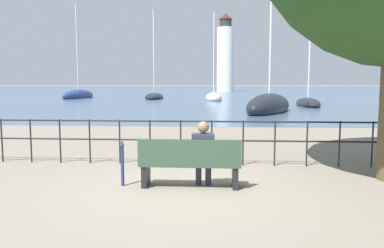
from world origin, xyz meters
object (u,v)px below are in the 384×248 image
Objects in this scene: seated_person_left at (203,151)px; harbor_lighthouse at (225,55)px; closed_umbrella at (122,160)px; sailboat_0 at (269,106)px; sailboat_2 at (308,102)px; sailboat_5 at (214,97)px; park_bench at (190,164)px; sailboat_3 at (154,97)px; sailboat_4 at (79,95)px.

seated_person_left is 0.06× the size of harbor_lighthouse.
sailboat_0 is (5.15, 18.55, -0.09)m from closed_umbrella.
seated_person_left is 1.41× the size of closed_umbrella.
sailboat_5 is (-8.16, 10.72, 0.01)m from sailboat_2.
harbor_lighthouse is (-1.70, 69.06, 8.52)m from sailboat_0.
sailboat_5 reaches higher than park_bench.
sailboat_2 is at bearing 69.99° from closed_umbrella.
sailboat_0 is at bearing -80.57° from sailboat_5.
sailboat_3 is 48.88m from harbor_lighthouse.
harbor_lighthouse is at bearing 98.63° from sailboat_2.
sailboat_0 is at bearing -41.18° from sailboat_4.
park_bench is 0.18× the size of sailboat_5.
park_bench is 0.14× the size of sailboat_4.
sailboat_0 reaches higher than seated_person_left.
sailboat_3 reaches higher than closed_umbrella.
sailboat_0 is 0.85× the size of sailboat_4.
seated_person_left is 41.22m from sailboat_3.
sailboat_2 is at bearing 72.50° from park_bench.
closed_umbrella is (-1.25, 0.03, 0.04)m from park_bench.
sailboat_0 is 69.60m from harbor_lighthouse.
harbor_lighthouse is at bearing 84.63° from sailboat_5.
seated_person_left reaches higher than park_bench.
seated_person_left is 0.11× the size of sailboat_3.
sailboat_0 is (3.90, 18.59, -0.04)m from park_bench.
harbor_lighthouse is (2.22, 51.09, 8.59)m from sailboat_5.
sailboat_2 is (8.14, 25.83, -0.12)m from park_bench.
sailboat_4 is at bearing 113.57° from seated_person_left.
park_bench is 2.15× the size of closed_umbrella.
sailboat_4 is 18.62m from sailboat_5.
sailboat_0 is 8.39m from sailboat_2.
park_bench is at bearing -1.57° from closed_umbrella.
seated_person_left is 45.40m from sailboat_4.
seated_person_left is at bearing 18.24° from park_bench.
closed_umbrella is 0.07× the size of sailboat_2.
sailboat_4 is at bearing 169.29° from sailboat_3.
sailboat_4 is at bearing 113.26° from park_bench.
sailboat_4 is at bearing 151.81° from sailboat_2.
seated_person_left is 0.11× the size of sailboat_0.
sailboat_4 reaches higher than closed_umbrella.
sailboat_3 is 0.60× the size of harbor_lighthouse.
park_bench is 45.38m from sailboat_4.
park_bench is 0.16× the size of sailboat_3.
park_bench is 41.25m from sailboat_3.
sailboat_2 is 0.91× the size of sailboat_4.
sailboat_0 is 0.57× the size of harbor_lighthouse.
sailboat_2 is 13.48m from sailboat_5.
sailboat_0 is 0.93× the size of sailboat_2.
sailboat_4 is (-21.82, 23.10, -0.01)m from sailboat_0.
sailboat_0 is 24.79m from sailboat_3.
harbor_lighthouse reaches higher than sailboat_4.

